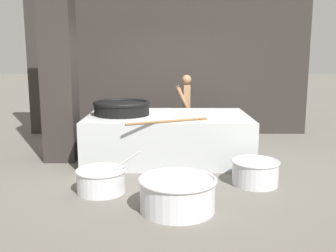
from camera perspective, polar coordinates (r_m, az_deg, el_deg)
name	(u,v)px	position (r m, az deg, el deg)	size (l,w,h in m)	color
ground_plane	(168,159)	(7.25, 0.00, -4.76)	(60.00, 60.00, 0.00)	#666059
back_wall	(168,47)	(9.38, 0.00, 11.33)	(6.59, 0.24, 4.09)	#2D2826
support_pillar	(58,45)	(7.22, -15.73, 11.20)	(0.55, 0.55, 4.09)	#2D2826
hearth_platform	(168,137)	(7.15, 0.00, -1.61)	(2.89, 1.80, 0.82)	#B2B7B7
giant_wok_near	(122,107)	(7.12, -6.72, 2.71)	(1.03, 1.03, 0.25)	black
stirring_paddle	(171,121)	(6.31, 0.43, 0.71)	(1.32, 0.66, 0.04)	brown
cook	(186,106)	(8.48, 2.63, 2.91)	(0.34, 0.53, 1.46)	#8C6647
prep_bowl_vegetables	(101,179)	(5.58, -9.67, -7.66)	(0.91, 0.70, 0.61)	silver
prep_bowl_meat	(255,171)	(5.95, 12.55, -6.45)	(0.70, 0.70, 0.36)	silver
prep_bowl_extra	(177,192)	(4.88, 1.37, -9.62)	(0.97, 0.97, 0.42)	silver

